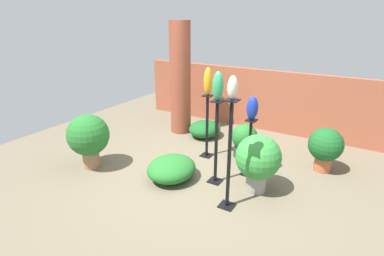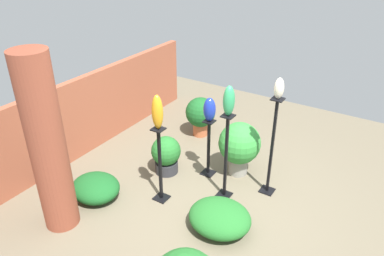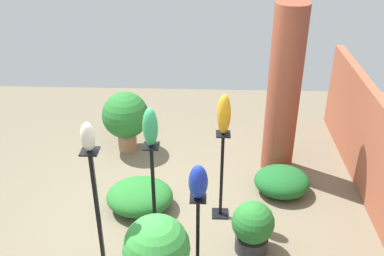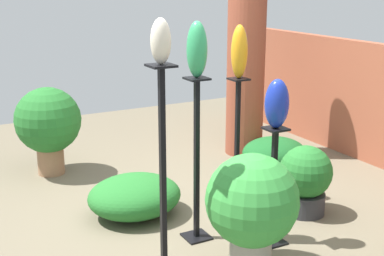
{
  "view_description": "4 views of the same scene",
  "coord_description": "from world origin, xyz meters",
  "px_view_note": "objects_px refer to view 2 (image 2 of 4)",
  "views": [
    {
      "loc": [
        2.08,
        -3.72,
        2.43
      ],
      "look_at": [
        -0.23,
        0.11,
        0.73
      ],
      "focal_mm": 28.0,
      "sensor_mm": 36.0,
      "label": 1
    },
    {
      "loc": [
        -3.61,
        -2.0,
        3.45
      ],
      "look_at": [
        -0.06,
        0.26,
        1.18
      ],
      "focal_mm": 35.0,
      "sensor_mm": 36.0,
      "label": 2
    },
    {
      "loc": [
        4.07,
        0.48,
        3.59
      ],
      "look_at": [
        -0.26,
        0.31,
        1.19
      ],
      "focal_mm": 42.0,
      "sensor_mm": 36.0,
      "label": 3
    },
    {
      "loc": [
        3.69,
        -1.95,
        2.01
      ],
      "look_at": [
        -0.25,
        0.19,
        0.74
      ],
      "focal_mm": 50.0,
      "sensor_mm": 36.0,
      "label": 4
    }
  ],
  "objects_px": {
    "pedestal_amber": "(160,168)",
    "art_vase_jade": "(229,101)",
    "pedestal_jade": "(226,161)",
    "potted_plant_mid_left": "(166,154)",
    "art_vase_cobalt": "(210,110)",
    "brick_pillar": "(47,146)",
    "art_vase_ivory": "(279,88)",
    "art_vase_amber": "(157,112)",
    "potted_plant_mid_right": "(239,145)",
    "potted_plant_front_right": "(200,114)",
    "pedestal_cobalt": "(209,151)",
    "pedestal_ivory": "(272,151)"
  },
  "relations": [
    {
      "from": "pedestal_amber",
      "to": "art_vase_jade",
      "type": "relative_size",
      "value": 2.77
    },
    {
      "from": "pedestal_jade",
      "to": "pedestal_amber",
      "type": "bearing_deg",
      "value": 126.79
    },
    {
      "from": "pedestal_amber",
      "to": "potted_plant_mid_left",
      "type": "xyz_separation_m",
      "value": [
        0.59,
        0.33,
        -0.19
      ]
    },
    {
      "from": "pedestal_amber",
      "to": "art_vase_cobalt",
      "type": "distance_m",
      "value": 1.1
    },
    {
      "from": "brick_pillar",
      "to": "art_vase_ivory",
      "type": "relative_size",
      "value": 8.19
    },
    {
      "from": "art_vase_cobalt",
      "to": "pedestal_jade",
      "type": "bearing_deg",
      "value": -126.29
    },
    {
      "from": "brick_pillar",
      "to": "art_vase_jade",
      "type": "distance_m",
      "value": 2.27
    },
    {
      "from": "art_vase_amber",
      "to": "potted_plant_mid_right",
      "type": "xyz_separation_m",
      "value": [
        1.17,
        -0.64,
        -0.87
      ]
    },
    {
      "from": "potted_plant_mid_left",
      "to": "potted_plant_front_right",
      "type": "bearing_deg",
      "value": 7.54
    },
    {
      "from": "potted_plant_mid_left",
      "to": "art_vase_ivory",
      "type": "bearing_deg",
      "value": -75.96
    },
    {
      "from": "brick_pillar",
      "to": "pedestal_cobalt",
      "type": "xyz_separation_m",
      "value": [
        1.98,
        -1.07,
        -0.74
      ]
    },
    {
      "from": "brick_pillar",
      "to": "potted_plant_mid_right",
      "type": "relative_size",
      "value": 2.69
    },
    {
      "from": "pedestal_cobalt",
      "to": "pedestal_ivory",
      "type": "xyz_separation_m",
      "value": [
        0.08,
        -0.96,
        0.27
      ]
    },
    {
      "from": "art_vase_amber",
      "to": "art_vase_ivory",
      "type": "bearing_deg",
      "value": -51.37
    },
    {
      "from": "pedestal_amber",
      "to": "art_vase_cobalt",
      "type": "height_order",
      "value": "art_vase_cobalt"
    },
    {
      "from": "art_vase_ivory",
      "to": "art_vase_jade",
      "type": "bearing_deg",
      "value": 131.2
    },
    {
      "from": "art_vase_ivory",
      "to": "art_vase_cobalt",
      "type": "bearing_deg",
      "value": 94.7
    },
    {
      "from": "pedestal_ivory",
      "to": "potted_plant_front_right",
      "type": "bearing_deg",
      "value": 61.67
    },
    {
      "from": "brick_pillar",
      "to": "art_vase_cobalt",
      "type": "height_order",
      "value": "brick_pillar"
    },
    {
      "from": "pedestal_cobalt",
      "to": "potted_plant_mid_left",
      "type": "bearing_deg",
      "value": 117.81
    },
    {
      "from": "art_vase_cobalt",
      "to": "potted_plant_mid_right",
      "type": "xyz_separation_m",
      "value": [
        0.27,
        -0.39,
        -0.61
      ]
    },
    {
      "from": "potted_plant_front_right",
      "to": "potted_plant_mid_right",
      "type": "relative_size",
      "value": 0.86
    },
    {
      "from": "pedestal_cobalt",
      "to": "pedestal_amber",
      "type": "xyz_separation_m",
      "value": [
        -0.89,
        0.25,
        0.1
      ]
    },
    {
      "from": "art_vase_jade",
      "to": "art_vase_amber",
      "type": "bearing_deg",
      "value": 126.79
    },
    {
      "from": "art_vase_ivory",
      "to": "pedestal_amber",
      "type": "bearing_deg",
      "value": 128.63
    },
    {
      "from": "pedestal_amber",
      "to": "pedestal_ivory",
      "type": "height_order",
      "value": "pedestal_ivory"
    },
    {
      "from": "potted_plant_mid_left",
      "to": "pedestal_amber",
      "type": "bearing_deg",
      "value": -150.5
    },
    {
      "from": "brick_pillar",
      "to": "potted_plant_mid_left",
      "type": "distance_m",
      "value": 1.93
    },
    {
      "from": "art_vase_jade",
      "to": "art_vase_ivory",
      "type": "xyz_separation_m",
      "value": [
        0.43,
        -0.49,
        0.13
      ]
    },
    {
      "from": "potted_plant_front_right",
      "to": "potted_plant_mid_right",
      "type": "height_order",
      "value": "potted_plant_mid_right"
    },
    {
      "from": "pedestal_jade",
      "to": "potted_plant_mid_right",
      "type": "height_order",
      "value": "pedestal_jade"
    },
    {
      "from": "pedestal_jade",
      "to": "potted_plant_mid_right",
      "type": "bearing_deg",
      "value": 8.22
    },
    {
      "from": "potted_plant_mid_right",
      "to": "potted_plant_mid_left",
      "type": "distance_m",
      "value": 1.15
    },
    {
      "from": "pedestal_ivory",
      "to": "pedestal_cobalt",
      "type": "bearing_deg",
      "value": 94.7
    },
    {
      "from": "potted_plant_front_right",
      "to": "potted_plant_mid_left",
      "type": "relative_size",
      "value": 1.2
    },
    {
      "from": "pedestal_ivory",
      "to": "art_vase_cobalt",
      "type": "bearing_deg",
      "value": 94.7
    },
    {
      "from": "pedestal_ivory",
      "to": "art_vase_cobalt",
      "type": "height_order",
      "value": "pedestal_ivory"
    },
    {
      "from": "pedestal_amber",
      "to": "potted_plant_front_right",
      "type": "relative_size",
      "value": 1.54
    },
    {
      "from": "art_vase_ivory",
      "to": "pedestal_ivory",
      "type": "bearing_deg",
      "value": 90.0
    },
    {
      "from": "pedestal_amber",
      "to": "pedestal_jade",
      "type": "relative_size",
      "value": 0.88
    },
    {
      "from": "potted_plant_mid_left",
      "to": "pedestal_cobalt",
      "type": "bearing_deg",
      "value": -62.19
    },
    {
      "from": "art_vase_amber",
      "to": "art_vase_jade",
      "type": "relative_size",
      "value": 1.15
    },
    {
      "from": "potted_plant_mid_right",
      "to": "pedestal_jade",
      "type": "bearing_deg",
      "value": -171.78
    },
    {
      "from": "potted_plant_mid_right",
      "to": "potted_plant_mid_left",
      "type": "height_order",
      "value": "potted_plant_mid_right"
    },
    {
      "from": "art_vase_cobalt",
      "to": "art_vase_amber",
      "type": "relative_size",
      "value": 0.77
    },
    {
      "from": "brick_pillar",
      "to": "art_vase_ivory",
      "type": "xyz_separation_m",
      "value": [
        2.06,
        -2.03,
        0.47
      ]
    },
    {
      "from": "art_vase_cobalt",
      "to": "art_vase_jade",
      "type": "bearing_deg",
      "value": -126.29
    },
    {
      "from": "pedestal_cobalt",
      "to": "pedestal_jade",
      "type": "bearing_deg",
      "value": -126.29
    },
    {
      "from": "brick_pillar",
      "to": "art_vase_jade",
      "type": "height_order",
      "value": "brick_pillar"
    },
    {
      "from": "potted_plant_mid_right",
      "to": "pedestal_ivory",
      "type": "bearing_deg",
      "value": -108.53
    }
  ]
}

